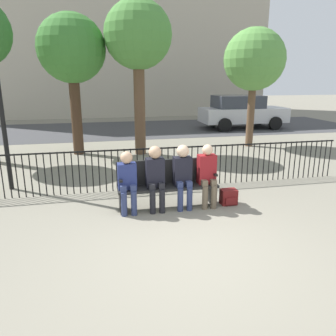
{
  "coord_description": "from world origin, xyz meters",
  "views": [
    {
      "loc": [
        -1.26,
        -4.1,
        2.44
      ],
      "look_at": [
        0.0,
        1.72,
        0.8
      ],
      "focal_mm": 35.0,
      "sensor_mm": 36.0,
      "label": 1
    }
  ],
  "objects": [
    {
      "name": "seated_person_2",
      "position": [
        0.28,
        1.68,
        0.7
      ],
      "size": [
        0.34,
        0.39,
        1.24
      ],
      "color": "navy",
      "rests_on": "ground"
    },
    {
      "name": "seated_person_1",
      "position": [
        -0.25,
        1.68,
        0.71
      ],
      "size": [
        0.34,
        0.39,
        1.24
      ],
      "color": "black",
      "rests_on": "ground"
    },
    {
      "name": "tree_0",
      "position": [
        4.21,
        6.96,
        3.03
      ],
      "size": [
        2.14,
        2.14,
        4.13
      ],
      "color": "brown",
      "rests_on": "ground"
    },
    {
      "name": "building_facade",
      "position": [
        0.0,
        20.0,
        6.9
      ],
      "size": [
        20.0,
        6.0,
        13.8
      ],
      "color": "#B2A893",
      "rests_on": "ground"
    },
    {
      "name": "seated_person_3",
      "position": [
        0.77,
        1.67,
        0.68
      ],
      "size": [
        0.34,
        0.39,
        1.22
      ],
      "color": "brown",
      "rests_on": "ground"
    },
    {
      "name": "street_surface",
      "position": [
        0.0,
        12.0,
        0.0
      ],
      "size": [
        24.0,
        6.0,
        0.01
      ],
      "color": "#3D3D3F",
      "rests_on": "ground"
    },
    {
      "name": "ground_plane",
      "position": [
        0.0,
        0.0,
        0.0
      ],
      "size": [
        80.0,
        80.0,
        0.0
      ],
      "primitive_type": "plane",
      "color": "gray"
    },
    {
      "name": "backpack",
      "position": [
        1.22,
        1.64,
        0.15
      ],
      "size": [
        0.32,
        0.26,
        0.31
      ],
      "color": "maroon",
      "rests_on": "ground"
    },
    {
      "name": "seated_person_0",
      "position": [
        -0.78,
        1.67,
        0.66
      ],
      "size": [
        0.34,
        0.39,
        1.16
      ],
      "color": "navy",
      "rests_on": "ground"
    },
    {
      "name": "park_bench",
      "position": [
        0.0,
        1.8,
        0.5
      ],
      "size": [
        1.93,
        0.45,
        0.92
      ],
      "color": "black",
      "rests_on": "ground"
    },
    {
      "name": "parked_car_0",
      "position": [
        5.79,
        11.16,
        0.84
      ],
      "size": [
        4.2,
        1.94,
        1.62
      ],
      "color": "#B7B7BC",
      "rests_on": "ground"
    },
    {
      "name": "tree_2",
      "position": [
        -1.91,
        6.96,
        3.26
      ],
      "size": [
        2.1,
        2.1,
        4.37
      ],
      "color": "#422D1E",
      "rests_on": "ground"
    },
    {
      "name": "tree_3",
      "position": [
        0.11,
        6.54,
        3.63
      ],
      "size": [
        2.09,
        2.09,
        4.76
      ],
      "color": "brown",
      "rests_on": "ground"
    },
    {
      "name": "fence_railing",
      "position": [
        -0.02,
        2.92,
        0.56
      ],
      "size": [
        9.01,
        0.03,
        0.95
      ],
      "color": "black",
      "rests_on": "ground"
    }
  ]
}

